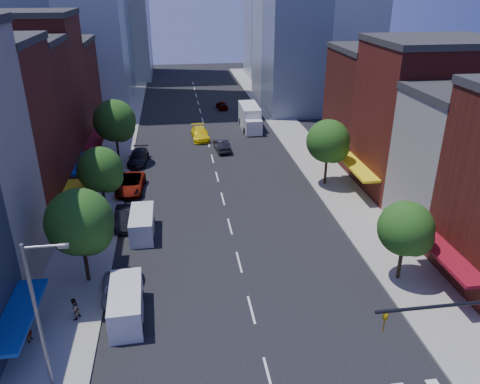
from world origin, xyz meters
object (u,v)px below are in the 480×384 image
object	(u,v)px
cargo_van_far	(142,225)
parked_car_rear	(138,157)
cargo_van_near	(126,305)
pedestrian_near	(28,330)
parked_car_front	(113,288)
parked_car_third	(130,184)
traffic_car_far	(222,105)
traffic_car_oncoming	(222,145)
pedestrian_far	(74,309)
box_truck	(250,118)
taxi	(200,134)
parked_car_second	(125,218)

from	to	relation	value
cargo_van_far	parked_car_rear	bearing A→B (deg)	94.20
cargo_van_near	pedestrian_near	distance (m)	5.98
cargo_van_near	cargo_van_far	bearing A→B (deg)	85.00
parked_car_front	parked_car_third	xyz separation A→B (m)	(0.00, 18.36, 0.17)
parked_car_front	traffic_car_far	size ratio (longest dim) A/B	1.00
cargo_van_near	traffic_car_oncoming	size ratio (longest dim) A/B	1.15
parked_car_front	parked_car_third	distance (m)	18.36
parked_car_third	pedestrian_far	world-z (taller)	pedestrian_far
traffic_car_oncoming	box_truck	bearing A→B (deg)	-124.68
parked_car_front	traffic_car_far	bearing A→B (deg)	70.66
pedestrian_near	taxi	bearing A→B (deg)	-5.31
cargo_van_far	taxi	bearing A→B (deg)	75.75
cargo_van_far	traffic_car_oncoming	distance (m)	23.29
parked_car_front	traffic_car_far	xyz separation A→B (m)	(13.34, 51.79, 0.00)
taxi	pedestrian_far	world-z (taller)	pedestrian_far
parked_car_second	parked_car_third	world-z (taller)	parked_car_third
taxi	pedestrian_far	bearing A→B (deg)	-108.39
cargo_van_far	box_truck	distance (m)	34.30
parked_car_second	traffic_car_oncoming	distance (m)	22.13
parked_car_rear	cargo_van_far	bearing A→B (deg)	-80.69
parked_car_rear	box_truck	distance (m)	20.49
parked_car_rear	parked_car_second	bearing A→B (deg)	-86.19
parked_car_front	parked_car_third	bearing A→B (deg)	85.11
traffic_car_oncoming	taxi	bearing A→B (deg)	-70.90
parked_car_third	cargo_van_far	distance (m)	9.97
cargo_van_far	cargo_van_near	bearing A→B (deg)	-92.55
taxi	traffic_car_far	world-z (taller)	taxi
parked_car_rear	traffic_car_far	distance (m)	28.22
parked_car_third	traffic_car_oncoming	size ratio (longest dim) A/B	1.28
cargo_van_near	taxi	world-z (taller)	cargo_van_near
cargo_van_far	pedestrian_near	bearing A→B (deg)	-116.56
parked_car_front	box_truck	size ratio (longest dim) A/B	0.45
cargo_van_near	box_truck	bearing A→B (deg)	67.86
taxi	traffic_car_far	xyz separation A→B (m)	(4.84, 16.50, -0.16)
parked_car_third	taxi	distance (m)	18.94
box_truck	parked_car_front	bearing A→B (deg)	-111.60
parked_car_third	pedestrian_near	size ratio (longest dim) A/B	3.53
traffic_car_far	parked_car_third	bearing A→B (deg)	60.95
traffic_car_oncoming	traffic_car_far	size ratio (longest dim) A/B	1.20
parked_car_front	cargo_van_near	distance (m)	3.01
parked_car_front	pedestrian_far	bearing A→B (deg)	-137.08
cargo_van_near	cargo_van_far	distance (m)	11.27
taxi	parked_car_third	bearing A→B (deg)	-119.23
parked_car_third	parked_car_rear	world-z (taller)	parked_car_third
parked_car_second	parked_car_third	size ratio (longest dim) A/B	0.78
pedestrian_far	parked_car_second	bearing A→B (deg)	-159.00
traffic_car_far	box_truck	xyz separation A→B (m)	(2.99, -12.24, 0.97)
parked_car_third	pedestrian_far	size ratio (longest dim) A/B	3.76
parked_car_third	box_truck	xyz separation A→B (m)	(16.33, 21.19, 0.80)
parked_car_rear	cargo_van_near	distance (m)	29.47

